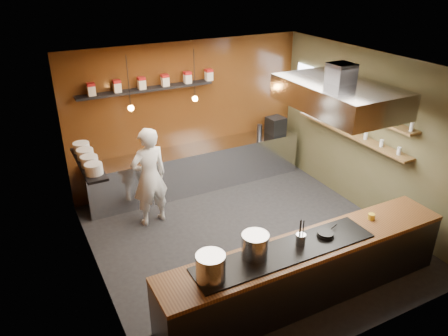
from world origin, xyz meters
TOP-DOWN VIEW (x-y plane):
  - floor at (0.00, 0.00)m, footprint 5.00×5.00m
  - back_wall at (0.00, 2.50)m, footprint 5.00×0.00m
  - left_wall at (-2.50, 0.00)m, footprint 0.00×5.00m
  - right_wall at (2.50, 0.00)m, footprint 0.00×5.00m
  - ceiling at (0.00, 0.00)m, footprint 5.00×5.00m
  - window_pane at (2.45, 1.70)m, footprint 0.00×1.00m
  - prep_counter at (0.00, 2.17)m, footprint 4.60×0.65m
  - pass_counter at (-0.00, -1.60)m, footprint 4.40×0.72m
  - tin_shelf at (-0.90, 2.36)m, footprint 2.60×0.26m
  - plate_shelf at (-2.34, 1.00)m, footprint 0.30×1.40m
  - bottle_shelf_upper at (2.34, 0.30)m, footprint 0.26×2.80m
  - bottle_shelf_lower at (2.34, 0.30)m, footprint 0.26×2.80m
  - extractor_hood at (1.30, -0.40)m, footprint 1.20×2.00m
  - pendant_left at (-1.40, 1.70)m, footprint 0.10×0.10m
  - pendant_right at (-0.20, 1.70)m, footprint 0.10×0.10m
  - storage_tins at (-0.75, 2.36)m, footprint 2.43×0.13m
  - plate_stacks at (-2.34, 1.00)m, footprint 0.26×1.16m
  - bottles at (2.34, 0.30)m, footprint 0.06×2.66m
  - wine_glasses at (2.34, 0.30)m, footprint 0.07×2.37m
  - stockpot_large at (-1.52, -1.65)m, footprint 0.38×0.38m
  - stockpot_small at (-0.82, -1.51)m, footprint 0.38×0.38m
  - utensil_crock at (-0.15, -1.58)m, footprint 0.14×0.14m
  - frying_pan at (0.29, -1.57)m, footprint 0.40×0.25m
  - butter_jar at (1.19, -1.51)m, footprint 0.13×0.13m
  - espresso_machine at (1.92, 2.15)m, footprint 0.39×0.37m
  - chef at (-1.29, 1.32)m, footprint 0.73×0.53m

SIDE VIEW (x-z plane):
  - floor at x=0.00m, z-range 0.00..0.00m
  - prep_counter at x=0.00m, z-range 0.00..0.90m
  - pass_counter at x=0.00m, z-range 0.00..0.94m
  - chef at x=-1.29m, z-range 0.00..1.85m
  - butter_jar at x=1.19m, z-range 0.92..1.01m
  - frying_pan at x=0.29m, z-range 0.94..1.00m
  - utensil_crock at x=-0.15m, z-range 0.94..1.11m
  - espresso_machine at x=1.92m, z-range 0.90..1.26m
  - stockpot_small at x=-0.82m, z-range 0.94..1.27m
  - stockpot_large at x=-1.52m, z-range 0.94..1.29m
  - bottle_shelf_lower at x=2.34m, z-range 1.43..1.47m
  - back_wall at x=0.00m, z-range -1.00..4.00m
  - left_wall at x=-2.50m, z-range -1.00..4.00m
  - right_wall at x=2.50m, z-range -1.00..4.00m
  - wine_glasses at x=2.34m, z-range 1.47..1.60m
  - plate_shelf at x=-2.34m, z-range 1.53..1.57m
  - plate_stacks at x=-2.34m, z-range 1.57..1.73m
  - window_pane at x=2.45m, z-range 1.40..2.40m
  - bottle_shelf_upper at x=2.34m, z-range 1.90..1.94m
  - bottles at x=2.34m, z-range 1.94..2.18m
  - pendant_left at x=-1.40m, z-range 1.68..2.63m
  - pendant_right at x=-0.20m, z-range 1.68..2.63m
  - tin_shelf at x=-0.90m, z-range 2.18..2.22m
  - storage_tins at x=-0.75m, z-range 2.22..2.44m
  - extractor_hood at x=1.30m, z-range 2.15..2.87m
  - ceiling at x=0.00m, z-range 3.00..3.00m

